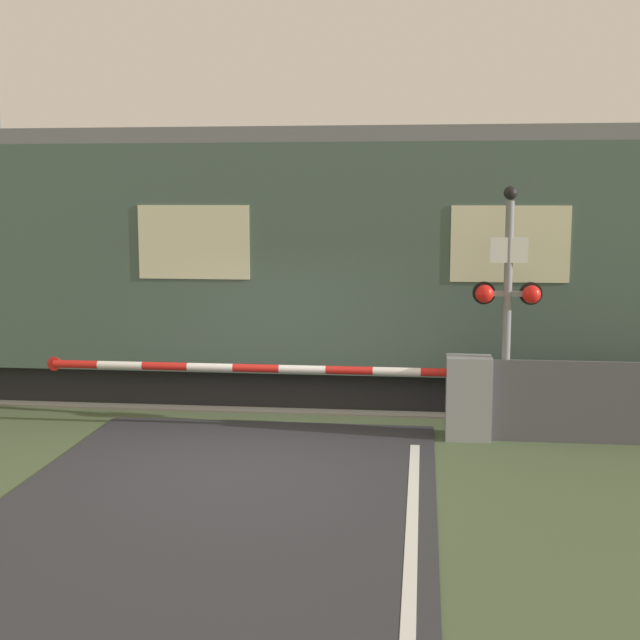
{
  "coord_description": "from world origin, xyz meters",
  "views": [
    {
      "loc": [
        2.14,
        -10.34,
        3.24
      ],
      "look_at": [
        0.7,
        2.08,
        1.5
      ],
      "focal_mm": 50.0,
      "sensor_mm": 36.0,
      "label": 1
    }
  ],
  "objects": [
    {
      "name": "train",
      "position": [
        -1.25,
        4.12,
        2.17
      ],
      "size": [
        16.79,
        3.07,
        4.26
      ],
      "color": "black",
      "rests_on": "ground_plane"
    },
    {
      "name": "ground_plane",
      "position": [
        0.0,
        0.0,
        0.0
      ],
      "size": [
        80.0,
        80.0,
        0.0
      ],
      "primitive_type": "plane",
      "color": "#475638"
    },
    {
      "name": "track_bed",
      "position": [
        0.0,
        4.12,
        0.02
      ],
      "size": [
        36.0,
        3.2,
        0.13
      ],
      "color": "#666056",
      "rests_on": "ground_plane"
    },
    {
      "name": "signal_post",
      "position": [
        3.25,
        1.46,
        1.92
      ],
      "size": [
        0.91,
        0.26,
        3.37
      ],
      "color": "gray",
      "rests_on": "ground_plane"
    },
    {
      "name": "crossing_barrier",
      "position": [
        2.22,
        1.48,
        0.63
      ],
      "size": [
        6.18,
        0.44,
        1.12
      ],
      "color": "gray",
      "rests_on": "ground_plane"
    }
  ]
}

